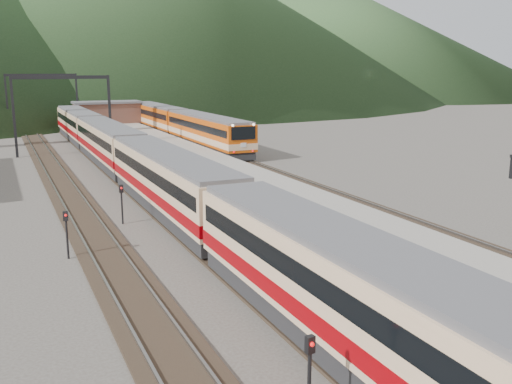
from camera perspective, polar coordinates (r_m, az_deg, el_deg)
name	(u,v)px	position (r m, az deg, el deg)	size (l,w,h in m)	color
track_main	(125,176)	(47.65, -13.00, 1.56)	(2.60, 200.00, 0.23)	black
track_far	(60,181)	(46.94, -18.98, 1.04)	(2.60, 200.00, 0.23)	black
track_second	(253,166)	(51.13, -0.29, 2.58)	(2.60, 200.00, 0.23)	black
platform	(198,170)	(47.10, -5.84, 2.22)	(8.00, 100.00, 1.00)	gray
gantry_near	(62,100)	(61.37, -18.80, 8.73)	(9.55, 0.25, 8.00)	black
gantry_far	(42,91)	(86.25, -20.60, 9.43)	(9.55, 0.25, 8.00)	black
station_shed	(107,112)	(85.47, -14.65, 7.76)	(9.40, 4.40, 3.10)	brown
hill_c	(301,29)	(247.23, 4.50, 15.97)	(160.00, 160.00, 50.00)	#2D4D27
main_train	(133,159)	(44.02, -12.20, 3.25)	(2.86, 78.43, 3.49)	#D7B187
second_train	(179,124)	(71.50, -7.66, 6.80)	(2.93, 39.93, 3.58)	#C34B0B
short_signal_a	(310,366)	(14.69, 5.38, -16.98)	(0.24, 0.19, 2.27)	black
short_signal_b	(122,199)	(32.94, -13.29, -0.67)	(0.22, 0.16, 2.27)	black
short_signal_c	(66,228)	(27.59, -18.43, -3.46)	(0.25, 0.20, 2.27)	black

